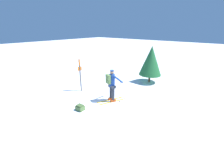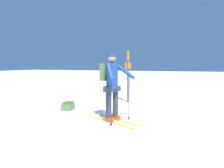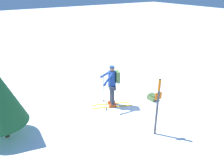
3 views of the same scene
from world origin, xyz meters
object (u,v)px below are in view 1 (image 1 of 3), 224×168
skier (112,84)px  trail_marker (80,73)px  dropped_backpack (80,108)px  pine_tree (151,61)px

skier → trail_marker: trail_marker is taller
dropped_backpack → trail_marker: bearing=48.8°
skier → dropped_backpack: 2.06m
dropped_backpack → trail_marker: (1.60, 1.83, 1.08)m
dropped_backpack → trail_marker: size_ratio=0.20×
dropped_backpack → trail_marker: trail_marker is taller
skier → trail_marker: size_ratio=0.87×
dropped_backpack → trail_marker: 2.66m
skier → pine_tree: size_ratio=0.67×
dropped_backpack → pine_tree: 6.12m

